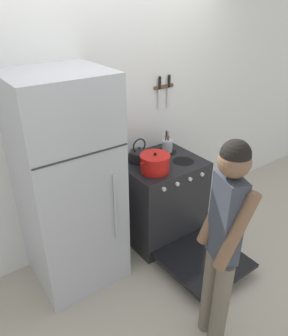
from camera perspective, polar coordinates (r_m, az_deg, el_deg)
name	(u,v)px	position (r m, az deg, el deg)	size (l,w,h in m)	color
ground_plane	(120,226)	(3.79, -4.21, -10.09)	(14.00, 14.00, 0.00)	#B2A893
wall_back	(114,119)	(3.20, -5.28, 8.57)	(10.00, 0.06, 2.55)	silver
refrigerator	(69,186)	(2.77, -12.96, -3.09)	(0.73, 0.71, 1.86)	#B7BABF
stove_range	(162,200)	(3.42, 3.15, -5.64)	(0.78, 1.37, 0.88)	#232326
dutch_oven_pot	(155,163)	(3.00, 1.92, 0.87)	(0.32, 0.28, 0.19)	red
tea_kettle	(140,154)	(3.21, -0.78, 2.43)	(0.24, 0.19, 0.23)	black
utensil_jar	(167,145)	(3.41, 4.07, 3.96)	(0.11, 0.11, 0.23)	#B7BABF
person	(223,241)	(2.21, 13.61, -12.23)	(0.34, 0.39, 1.63)	#6B6051
wall_knife_strip	(164,87)	(3.41, 3.51, 13.91)	(0.24, 0.03, 0.33)	brown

